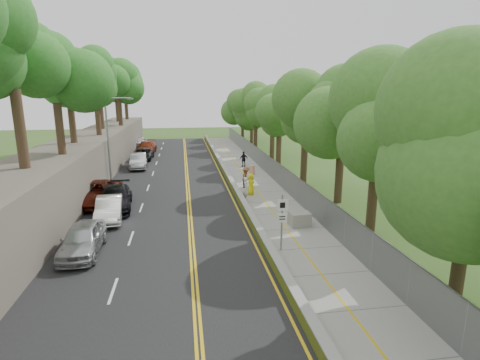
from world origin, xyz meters
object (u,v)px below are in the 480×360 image
at_px(concrete_block, 300,219).
at_px(car_0, 83,239).
at_px(streetlight, 110,134).
at_px(car_2, 97,193).
at_px(construction_barrel, 252,170).
at_px(signpost, 282,217).
at_px(person_far, 244,159).
at_px(painter_0, 251,184).
at_px(car_1, 109,209).

relative_size(concrete_block, car_0, 0.27).
distance_m(streetlight, car_2, 7.42).
relative_size(construction_barrel, car_0, 0.20).
distance_m(signpost, person_far, 23.20).
relative_size(car_0, person_far, 2.65).
bearing_deg(person_far, concrete_block, 75.91).
bearing_deg(person_far, signpost, 70.41).
distance_m(painter_0, person_far, 11.85).
bearing_deg(car_0, car_1, 85.28).
bearing_deg(car_0, painter_0, 42.42).
relative_size(painter_0, person_far, 1.01).
relative_size(signpost, person_far, 1.75).
bearing_deg(construction_barrel, streetlight, -171.55).
height_order(concrete_block, car_1, car_1).
bearing_deg(concrete_block, streetlight, 135.47).
relative_size(construction_barrel, concrete_block, 0.71).
bearing_deg(signpost, car_2, 137.64).
height_order(streetlight, person_far, streetlight).
height_order(construction_barrel, concrete_block, construction_barrel).
height_order(streetlight, car_1, streetlight).
distance_m(construction_barrel, concrete_block, 15.44).
distance_m(streetlight, signpost, 20.72).
relative_size(streetlight, person_far, 4.53).
xyz_separation_m(construction_barrel, car_2, (-13.60, -8.39, 0.37)).
relative_size(signpost, car_0, 0.66).
bearing_deg(car_0, car_2, 96.79).
height_order(streetlight, concrete_block, streetlight).
bearing_deg(streetlight, construction_barrel, 8.45).
distance_m(concrete_block, person_far, 19.54).
relative_size(streetlight, car_1, 1.74).
bearing_deg(car_0, person_far, 60.34).
bearing_deg(car_1, concrete_block, -19.96).
bearing_deg(car_2, painter_0, 7.73).
height_order(painter_0, person_far, painter_0).
distance_m(streetlight, car_1, 11.15).
xyz_separation_m(car_2, painter_0, (12.05, 0.71, 0.06)).
bearing_deg(signpost, car_0, 173.22).
height_order(streetlight, painter_0, streetlight).
distance_m(streetlight, car_0, 16.26).
height_order(concrete_block, person_far, person_far).
height_order(car_1, person_far, person_far).
bearing_deg(signpost, person_far, 85.67).
distance_m(streetlight, person_far, 15.06).
bearing_deg(car_1, streetlight, 92.22).
xyz_separation_m(concrete_block, painter_0, (-1.75, 7.76, 0.46)).
xyz_separation_m(construction_barrel, painter_0, (-1.55, -7.68, 0.43)).
xyz_separation_m(concrete_block, car_1, (-12.20, 3.08, 0.32)).
relative_size(signpost, construction_barrel, 3.38).
bearing_deg(streetlight, car_0, -86.15).
xyz_separation_m(signpost, car_1, (-10.05, 6.65, -1.16)).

